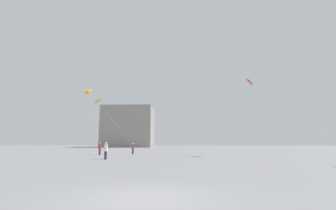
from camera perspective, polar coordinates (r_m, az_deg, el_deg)
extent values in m
plane|color=slate|center=(7.77, -5.95, -21.46)|extent=(300.00, 300.00, 0.00)
cylinder|color=#2D2D33|center=(34.77, -16.12, -10.85)|extent=(0.25, 0.25, 0.78)
cylinder|color=red|center=(34.75, -16.06, -9.65)|extent=(0.37, 0.37, 0.68)
sphere|color=tan|center=(34.75, -16.03, -8.89)|extent=(0.25, 0.25, 0.25)
cylinder|color=#2D2D33|center=(36.46, -8.45, -11.02)|extent=(0.25, 0.25, 0.75)
cylinder|color=purple|center=(36.44, -8.42, -9.92)|extent=(0.36, 0.36, 0.65)
sphere|color=tan|center=(36.44, -8.40, -9.21)|extent=(0.25, 0.25, 0.25)
cylinder|color=#2D2D33|center=(25.54, -14.79, -11.64)|extent=(0.26, 0.26, 0.81)
cylinder|color=white|center=(25.51, -14.72, -9.95)|extent=(0.39, 0.39, 0.70)
sphere|color=tan|center=(25.51, -14.68, -8.87)|extent=(0.26, 0.26, 0.26)
cone|color=red|center=(34.88, 19.07, 5.46)|extent=(1.22, 1.42, 1.00)
sphere|color=red|center=(34.95, 19.21, 5.09)|extent=(0.10, 0.10, 0.10)
sphere|color=red|center=(35.01, 19.35, 4.71)|extent=(0.10, 0.10, 0.10)
sphere|color=red|center=(35.08, 19.49, 4.34)|extent=(0.10, 0.10, 0.10)
cylinder|color=silver|center=(27.89, 26.01, 0.18)|extent=(2.41, 14.20, 8.84)
cone|color=yellow|center=(39.37, -18.65, 3.22)|extent=(1.54, 1.36, 1.05)
sphere|color=yellow|center=(39.19, -18.64, 2.96)|extent=(0.10, 0.10, 0.10)
sphere|color=yellow|center=(39.02, -18.63, 2.70)|extent=(0.10, 0.10, 0.10)
sphere|color=yellow|center=(38.84, -18.61, 2.44)|extent=(0.10, 0.10, 0.10)
cylinder|color=silver|center=(36.83, -17.44, -2.67)|extent=(3.24, 2.88, 8.45)
cone|color=#8CD12D|center=(47.80, -16.61, 0.96)|extent=(1.29, 1.41, 0.88)
sphere|color=#8CD12D|center=(47.63, -16.62, 0.74)|extent=(0.10, 0.10, 0.10)
sphere|color=#8CD12D|center=(47.46, -16.63, 0.52)|extent=(0.10, 0.10, 0.10)
sphere|color=#8CD12D|center=(47.29, -16.64, 0.29)|extent=(0.10, 0.10, 0.10)
cylinder|color=silver|center=(41.84, -13.10, -3.60)|extent=(8.81, 8.69, 8.41)
cube|color=gray|center=(98.33, -9.35, -5.28)|extent=(19.55, 17.54, 15.98)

